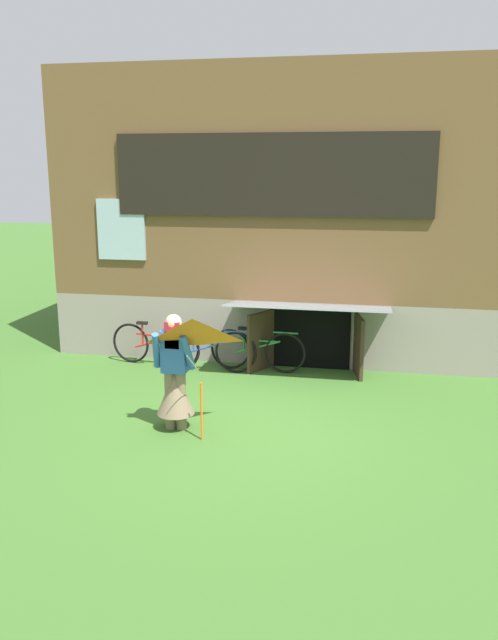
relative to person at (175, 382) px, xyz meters
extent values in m
plane|color=#3D6B28|center=(0.80, 0.17, -0.68)|extent=(60.00, 60.00, 0.00)
cube|color=gray|center=(0.80, 5.73, -0.09)|extent=(8.26, 5.12, 1.19)
cube|color=brown|center=(0.80, 5.73, 2.56)|extent=(8.26, 5.12, 4.11)
cube|color=black|center=(0.80, 3.13, 2.71)|extent=(5.48, 0.08, 1.40)
cube|color=#9EB7C6|center=(0.80, 3.15, 2.71)|extent=(5.32, 0.04, 1.28)
cube|color=#9EB7C6|center=(-1.96, 3.14, 1.74)|extent=(0.90, 0.06, 1.10)
cube|color=black|center=(1.53, 3.16, -0.16)|extent=(1.40, 0.03, 1.05)
cube|color=#3D2B1E|center=(0.68, 2.87, -0.16)|extent=(0.40, 0.64, 1.05)
cube|color=#3D2B1E|center=(2.38, 2.87, -0.16)|extent=(0.21, 0.70, 1.05)
cube|color=gray|center=(1.53, 2.62, 0.55)|extent=(2.74, 1.09, 0.18)
cylinder|color=#7F6B51|center=(-0.08, 0.00, -0.27)|extent=(0.14, 0.14, 0.82)
cylinder|color=#7F6B51|center=(0.08, 0.00, -0.27)|extent=(0.14, 0.14, 0.82)
cone|color=#7F6B51|center=(0.00, 0.00, -0.15)|extent=(0.52, 0.52, 0.62)
cube|color=#3366B7|center=(0.00, 0.00, 0.43)|extent=(0.34, 0.20, 0.58)
cylinder|color=#3366B7|center=(-0.22, -0.10, 0.46)|extent=(0.17, 0.33, 0.54)
cylinder|color=#3366B7|center=(0.22, -0.10, 0.46)|extent=(0.17, 0.33, 0.54)
cube|color=maroon|center=(0.00, -0.06, 0.67)|extent=(0.20, 0.08, 0.36)
sphere|color=#D8AD8E|center=(0.00, 0.00, 0.83)|extent=(0.22, 0.22, 0.22)
pyramid|color=orange|center=(0.43, -0.58, 0.62)|extent=(1.07, 0.93, 0.54)
cylinder|color=beige|center=(0.35, -0.25, 0.33)|extent=(0.01, 0.65, 0.46)
cylinder|color=orange|center=(0.45, -0.30, -0.29)|extent=(0.03, 0.03, 0.79)
torus|color=black|center=(1.13, 2.76, -0.32)|extent=(0.73, 0.09, 0.73)
torus|color=black|center=(0.14, 2.82, -0.32)|extent=(0.73, 0.09, 0.73)
cylinder|color=#287A3D|center=(0.63, 2.79, -0.13)|extent=(0.75, 0.08, 0.04)
cylinder|color=#287A3D|center=(0.63, 2.79, -0.25)|extent=(0.82, 0.08, 0.30)
cylinder|color=#287A3D|center=(0.39, 2.81, -0.13)|extent=(0.04, 0.04, 0.41)
cube|color=black|center=(0.39, 2.81, 0.08)|extent=(0.20, 0.08, 0.05)
cylinder|color=#287A3D|center=(1.13, 2.76, 0.04)|extent=(0.44, 0.05, 0.03)
torus|color=black|center=(0.28, 2.62, -0.31)|extent=(0.75, 0.07, 0.74)
torus|color=black|center=(-0.73, 2.58, -0.31)|extent=(0.75, 0.07, 0.74)
cylinder|color=#284CB2|center=(-0.22, 2.60, -0.12)|extent=(0.76, 0.06, 0.04)
cylinder|color=#284CB2|center=(-0.22, 2.60, -0.24)|extent=(0.83, 0.06, 0.30)
cylinder|color=#284CB2|center=(-0.48, 2.59, -0.12)|extent=(0.04, 0.04, 0.42)
cube|color=black|center=(-0.48, 2.59, 0.09)|extent=(0.20, 0.08, 0.05)
cylinder|color=#284CB2|center=(0.28, 2.62, 0.06)|extent=(0.44, 0.04, 0.03)
torus|color=black|center=(-0.75, 2.69, -0.31)|extent=(0.74, 0.16, 0.74)
torus|color=black|center=(-1.75, 2.85, -0.31)|extent=(0.74, 0.16, 0.74)
cylinder|color=red|center=(-1.25, 2.77, -0.12)|extent=(0.75, 0.15, 0.04)
cylinder|color=red|center=(-1.25, 2.77, -0.24)|extent=(0.82, 0.16, 0.30)
cylinder|color=red|center=(-1.50, 2.81, -0.12)|extent=(0.04, 0.04, 0.42)
cube|color=black|center=(-1.50, 2.81, 0.09)|extent=(0.20, 0.08, 0.05)
cylinder|color=red|center=(-0.75, 2.69, 0.05)|extent=(0.44, 0.10, 0.03)
camera|label=1|loc=(2.62, -8.10, 2.87)|focal=36.64mm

